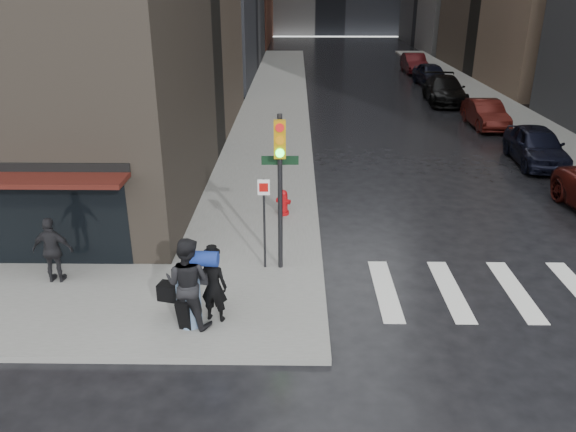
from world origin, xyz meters
name	(u,v)px	position (x,y,z in m)	size (l,w,h in m)	color
ground	(240,311)	(0.00, 0.00, 0.00)	(140.00, 140.00, 0.00)	black
sidewalk_left	(277,94)	(0.00, 27.00, 0.07)	(4.00, 50.00, 0.15)	slate
sidewalk_right	(478,94)	(13.50, 27.00, 0.07)	(3.00, 50.00, 0.15)	slate
crosswalk	(548,291)	(7.50, 1.00, 0.00)	(8.50, 3.00, 0.01)	silver
man_overcoat	(208,290)	(-0.60, -0.64, 0.90)	(1.09, 0.86, 1.81)	black
man_jeans	(187,282)	(-1.00, -0.77, 1.17)	(1.43, 1.04, 2.04)	black
man_greycoat	(53,250)	(-4.64, 1.08, 0.99)	(0.99, 0.42, 1.68)	black
traffic_light	(279,173)	(0.86, 1.81, 2.75)	(1.01, 0.46, 4.03)	black
fire_hydrant	(283,203)	(0.89, 5.50, 0.52)	(0.48, 0.36, 0.82)	#97090C
parked_car_1	(536,146)	(11.24, 11.58, 0.77)	(1.82, 4.53, 1.54)	black
parked_car_2	(485,114)	(11.14, 18.01, 0.69)	(1.47, 4.21, 1.39)	#40100C
parked_car_3	(445,90)	(10.58, 24.43, 0.80)	(2.24, 5.51, 1.60)	black
parked_car_4	(431,74)	(11.14, 30.85, 0.79)	(1.86, 4.62, 1.58)	black
parked_car_5	(414,63)	(11.15, 37.27, 0.77)	(1.63, 4.67, 1.54)	#3B0B0E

